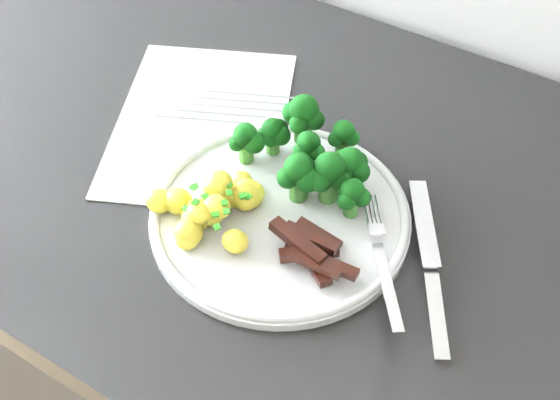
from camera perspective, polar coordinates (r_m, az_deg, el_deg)
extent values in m
cube|color=black|center=(1.15, 1.96, -14.72)|extent=(2.46, 0.61, 0.92)
cube|color=white|center=(0.84, -6.27, 6.28)|extent=(0.29, 0.33, 0.00)
cube|color=slate|center=(0.87, -1.46, 8.32)|extent=(0.12, 0.06, 0.00)
cube|color=slate|center=(0.86, -2.61, 7.85)|extent=(0.11, 0.06, 0.00)
cube|color=slate|center=(0.85, -3.78, 7.37)|extent=(0.11, 0.05, 0.00)
cube|color=slate|center=(0.85, -4.96, 6.88)|extent=(0.11, 0.05, 0.00)
cube|color=slate|center=(0.84, -6.17, 6.38)|extent=(0.10, 0.05, 0.00)
cylinder|color=silver|center=(0.73, 0.00, -1.34)|extent=(0.26, 0.26, 0.01)
torus|color=silver|center=(0.72, 0.00, -1.04)|extent=(0.26, 0.26, 0.01)
cylinder|color=#346924|center=(0.75, 2.27, 3.28)|extent=(0.01, 0.01, 0.02)
sphere|color=black|center=(0.73, 2.89, 3.84)|extent=(0.02, 0.02, 0.02)
sphere|color=black|center=(0.74, 2.18, 4.70)|extent=(0.02, 0.02, 0.02)
sphere|color=black|center=(0.73, 1.71, 3.86)|extent=(0.02, 0.02, 0.02)
sphere|color=black|center=(0.73, 2.32, 4.57)|extent=(0.02, 0.02, 0.02)
cylinder|color=#346924|center=(0.74, 5.47, 1.60)|extent=(0.02, 0.02, 0.02)
sphere|color=black|center=(0.72, 6.28, 2.25)|extent=(0.02, 0.02, 0.02)
sphere|color=black|center=(0.73, 6.17, 3.03)|extent=(0.02, 0.02, 0.02)
sphere|color=black|center=(0.73, 4.96, 3.10)|extent=(0.02, 0.02, 0.02)
sphere|color=black|center=(0.72, 5.05, 2.16)|extent=(0.02, 0.02, 0.02)
sphere|color=black|center=(0.72, 5.62, 3.11)|extent=(0.03, 0.03, 0.03)
cylinder|color=#346924|center=(0.78, -0.58, 4.43)|extent=(0.01, 0.01, 0.02)
sphere|color=black|center=(0.76, 0.04, 5.15)|extent=(0.02, 0.02, 0.02)
sphere|color=black|center=(0.77, -0.16, 5.69)|extent=(0.02, 0.02, 0.02)
sphere|color=black|center=(0.77, -1.24, 5.33)|extent=(0.01, 0.01, 0.01)
sphere|color=black|center=(0.76, -0.79, 4.77)|extent=(0.01, 0.01, 0.01)
sphere|color=black|center=(0.76, -0.59, 5.67)|extent=(0.02, 0.02, 0.02)
cylinder|color=#346924|center=(0.76, 4.96, 4.22)|extent=(0.01, 0.01, 0.02)
sphere|color=black|center=(0.75, 5.72, 4.93)|extent=(0.02, 0.02, 0.02)
sphere|color=black|center=(0.76, 5.22, 5.55)|extent=(0.02, 0.02, 0.02)
sphere|color=black|center=(0.75, 4.42, 4.85)|extent=(0.02, 0.02, 0.02)
sphere|color=black|center=(0.75, 5.08, 5.50)|extent=(0.02, 0.02, 0.02)
cylinder|color=#346924|center=(0.77, 1.86, 5.53)|extent=(0.02, 0.02, 0.03)
sphere|color=black|center=(0.76, 2.74, 6.39)|extent=(0.02, 0.02, 0.02)
sphere|color=black|center=(0.77, 2.36, 7.13)|extent=(0.02, 0.02, 0.02)
sphere|color=black|center=(0.77, 1.07, 6.96)|extent=(0.02, 0.02, 0.02)
sphere|color=black|center=(0.75, 1.52, 6.08)|extent=(0.02, 0.02, 0.02)
sphere|color=black|center=(0.75, 1.92, 7.25)|extent=(0.03, 0.03, 0.03)
cylinder|color=#346924|center=(0.72, 5.66, -0.50)|extent=(0.01, 0.01, 0.02)
sphere|color=black|center=(0.71, 6.50, 0.20)|extent=(0.02, 0.02, 0.02)
sphere|color=black|center=(0.71, 6.21, 0.73)|extent=(0.02, 0.02, 0.02)
sphere|color=black|center=(0.71, 5.21, 0.74)|extent=(0.02, 0.02, 0.02)
sphere|color=black|center=(0.70, 5.31, -0.07)|extent=(0.02, 0.02, 0.02)
sphere|color=black|center=(0.70, 5.80, 0.77)|extent=(0.02, 0.02, 0.02)
cylinder|color=#346924|center=(0.77, -2.70, 3.82)|extent=(0.02, 0.02, 0.02)
sphere|color=black|center=(0.75, -2.08, 4.59)|extent=(0.02, 0.02, 0.02)
sphere|color=black|center=(0.77, -2.85, 5.19)|extent=(0.02, 0.02, 0.02)
sphere|color=black|center=(0.76, -3.46, 4.50)|extent=(0.02, 0.02, 0.02)
sphere|color=black|center=(0.75, -2.77, 5.20)|extent=(0.03, 0.03, 0.03)
cylinder|color=#346924|center=(0.73, 1.49, 0.95)|extent=(0.02, 0.02, 0.03)
sphere|color=black|center=(0.71, 2.23, 1.63)|extent=(0.03, 0.03, 0.03)
sphere|color=black|center=(0.72, 1.63, 2.67)|extent=(0.02, 0.02, 0.02)
sphere|color=black|center=(0.71, 0.64, 1.80)|extent=(0.02, 0.02, 0.02)
sphere|color=black|center=(0.71, 1.53, 2.58)|extent=(0.03, 0.03, 0.03)
cylinder|color=#346924|center=(0.73, 3.84, 0.90)|extent=(0.02, 0.02, 0.03)
sphere|color=black|center=(0.71, 4.79, 1.60)|extent=(0.02, 0.02, 0.02)
sphere|color=black|center=(0.72, 4.30, 2.74)|extent=(0.03, 0.03, 0.03)
sphere|color=black|center=(0.72, 3.12, 2.41)|extent=(0.02, 0.02, 0.02)
sphere|color=black|center=(0.71, 3.21, 1.57)|extent=(0.02, 0.02, 0.02)
sphere|color=black|center=(0.71, 3.97, 2.60)|extent=(0.03, 0.03, 0.03)
ellipsoid|color=#F2DB52|center=(0.69, -3.58, -3.30)|extent=(0.03, 0.02, 0.02)
ellipsoid|color=#F2DB52|center=(0.70, -7.50, -2.60)|extent=(0.03, 0.02, 0.02)
ellipsoid|color=#F2DB52|center=(0.72, -5.17, -0.16)|extent=(0.03, 0.02, 0.02)
ellipsoid|color=#F2DB52|center=(0.73, -9.62, -0.06)|extent=(0.03, 0.03, 0.03)
ellipsoid|color=#F2DB52|center=(0.71, -5.73, -1.02)|extent=(0.03, 0.02, 0.02)
ellipsoid|color=#F2DB52|center=(0.70, -7.38, -3.13)|extent=(0.02, 0.02, 0.02)
ellipsoid|color=#F2DB52|center=(0.71, -5.53, -1.06)|extent=(0.03, 0.03, 0.02)
ellipsoid|color=#F2DB52|center=(0.71, -6.73, -1.43)|extent=(0.03, 0.03, 0.03)
ellipsoid|color=#F2DB52|center=(0.71, -6.51, -0.94)|extent=(0.03, 0.03, 0.03)
ellipsoid|color=#F2DB52|center=(0.70, -7.27, -2.54)|extent=(0.03, 0.03, 0.03)
ellipsoid|color=#F2DB52|center=(0.69, -6.47, -1.07)|extent=(0.02, 0.02, 0.02)
ellipsoid|color=#F2DB52|center=(0.73, -8.11, -0.08)|extent=(0.03, 0.03, 0.03)
ellipsoid|color=#F2DB52|center=(0.72, -2.80, 0.26)|extent=(0.03, 0.03, 0.03)
ellipsoid|color=#F2DB52|center=(0.73, -2.58, 0.74)|extent=(0.03, 0.03, 0.03)
ellipsoid|color=#F2DB52|center=(0.71, -5.17, 0.92)|extent=(0.03, 0.02, 0.02)
ellipsoid|color=#F2DB52|center=(0.70, -5.05, -0.53)|extent=(0.03, 0.03, 0.02)
ellipsoid|color=#F2DB52|center=(0.73, -2.42, 0.32)|extent=(0.03, 0.03, 0.02)
ellipsoid|color=#F2DB52|center=(0.72, -4.84, 1.38)|extent=(0.03, 0.03, 0.03)
ellipsoid|color=#F2DB52|center=(0.74, -3.06, 1.52)|extent=(0.02, 0.02, 0.02)
ellipsoid|color=#F2DB52|center=(0.73, -2.22, 0.57)|extent=(0.03, 0.03, 0.02)
ellipsoid|color=#F2DB52|center=(0.73, -3.81, 0.29)|extent=(0.03, 0.02, 0.02)
cube|color=#1E6D12|center=(0.70, -2.91, 0.29)|extent=(0.01, 0.01, 0.00)
cube|color=#1E6D12|center=(0.68, -5.17, -1.15)|extent=(0.01, 0.01, 0.00)
cube|color=#1E6D12|center=(0.68, -4.28, -0.90)|extent=(0.01, 0.01, 0.00)
cube|color=#1E6D12|center=(0.67, -5.03, -2.16)|extent=(0.01, 0.01, 0.00)
cube|color=#1E6D12|center=(0.70, -7.50, -0.68)|extent=(0.01, 0.01, 0.00)
cube|color=#1E6D12|center=(0.69, -6.74, -0.16)|extent=(0.01, 0.01, 0.00)
cube|color=#1E6D12|center=(0.70, -5.94, 0.32)|extent=(0.01, 0.01, 0.00)
cube|color=#1E6D12|center=(0.68, -4.43, -0.20)|extent=(0.01, 0.01, 0.00)
cube|color=#1E6D12|center=(0.70, -4.05, 0.59)|extent=(0.01, 0.01, 0.00)
cube|color=#1E6D12|center=(0.71, -4.08, 1.21)|extent=(0.01, 0.01, 0.00)
cube|color=#1E6D12|center=(0.71, -6.81, 1.09)|extent=(0.01, 0.01, 0.00)
cube|color=#1E6D12|center=(0.70, -2.58, 0.28)|extent=(0.01, 0.01, 0.00)
cube|color=#1E6D12|center=(0.70, -2.98, 0.35)|extent=(0.01, 0.01, 0.00)
cube|color=#1E6D12|center=(0.70, -6.92, 0.99)|extent=(0.01, 0.01, 0.00)
cube|color=black|center=(0.69, 2.32, -4.20)|extent=(0.05, 0.05, 0.01)
cube|color=black|center=(0.69, 2.40, -3.99)|extent=(0.05, 0.02, 0.01)
cube|color=black|center=(0.70, 2.98, -2.89)|extent=(0.05, 0.02, 0.01)
cube|color=black|center=(0.68, 2.76, -5.07)|extent=(0.05, 0.04, 0.01)
cube|color=black|center=(0.69, 2.97, -4.12)|extent=(0.05, 0.04, 0.01)
cube|color=black|center=(0.68, 1.40, -3.33)|extent=(0.07, 0.03, 0.01)
cube|color=black|center=(0.68, 2.47, -3.03)|extent=(0.06, 0.01, 0.01)
cube|color=black|center=(0.66, 4.02, -5.13)|extent=(0.06, 0.02, 0.01)
cube|color=black|center=(0.67, 2.83, -4.93)|extent=(0.05, 0.02, 0.01)
cube|color=silver|center=(0.67, 8.53, -6.78)|extent=(0.07, 0.09, 0.01)
cube|color=silver|center=(0.70, 7.63, -2.13)|extent=(0.03, 0.03, 0.01)
cylinder|color=silver|center=(0.72, 7.83, -0.68)|extent=(0.02, 0.03, 0.00)
cylinder|color=silver|center=(0.72, 7.51, -0.70)|extent=(0.02, 0.03, 0.00)
cylinder|color=silver|center=(0.72, 7.20, -0.72)|extent=(0.02, 0.03, 0.00)
cylinder|color=silver|center=(0.72, 6.88, -0.74)|extent=(0.02, 0.03, 0.00)
cube|color=silver|center=(0.72, 11.39, -1.73)|extent=(0.08, 0.11, 0.01)
cube|color=silver|center=(0.67, 12.24, -8.65)|extent=(0.06, 0.09, 0.02)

